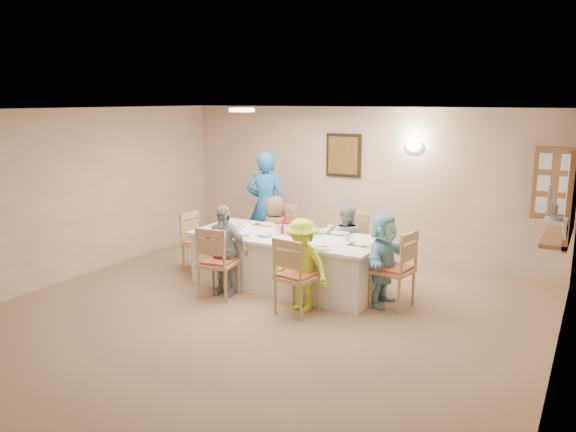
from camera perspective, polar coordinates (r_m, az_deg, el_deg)
The scene contains 49 objects.
ground at distance 6.75m, azimuth -4.43°, elevation -11.07°, with size 7.00×7.00×0.00m, color #9A7C58.
room_walls at distance 6.32m, azimuth -4.65°, elevation 1.68°, with size 7.00×7.00×7.00m.
wall_picture at distance 9.46m, azimuth 5.64°, elevation 6.15°, with size 0.62×0.05×0.72m.
wall_sconce at distance 9.01m, azimuth 12.66°, elevation 6.92°, with size 0.26×0.09×0.18m, color white.
ceiling_light at distance 8.03m, azimuth -4.71°, elevation 10.68°, with size 0.36×0.36×0.05m, color white.
serving_hatch at distance 7.64m, azimuth 26.96°, elevation 2.07°, with size 0.06×1.50×1.15m, color brown.
hatch_sill at distance 7.74m, azimuth 25.71°, elevation -1.67°, with size 0.30×1.50×0.05m, color brown.
shutter_door at distance 8.41m, azimuth 25.45°, elevation 2.99°, with size 0.55×0.04×1.00m, color brown.
fan_shelf at distance 6.33m, azimuth 25.54°, elevation -0.48°, with size 0.22×0.36×0.03m, color white.
desk_fan at distance 6.31m, azimuth 25.38°, elevation 0.87°, with size 0.30×0.30×0.28m, color #A5A5A8, non-canonical shape.
dining_table at distance 7.94m, azimuth -0.11°, elevation -4.59°, with size 2.69×1.14×0.76m, color white.
chair_back_left at distance 8.87m, azimuth -0.94°, elevation -2.08°, with size 0.47×0.47×0.99m, color tan, non-canonical shape.
chair_back_right at distance 8.35m, azimuth 6.20°, elevation -3.05°, with size 0.47×0.47×0.98m, color tan, non-canonical shape.
chair_front_left at distance 7.58m, azimuth -7.07°, elevation -4.59°, with size 0.47×0.47×0.99m, color tan, non-canonical shape.
chair_front_right at distance 6.96m, azimuth 0.96°, elevation -5.99°, with size 0.47×0.47×0.99m, color tan, non-canonical shape.
chair_left_end at distance 8.76m, azimuth -8.98°, elevation -2.64°, with size 0.44×0.44×0.92m, color tan, non-canonical shape.
chair_right_end at distance 7.30m, azimuth 10.59°, elevation -5.25°, with size 0.49×0.49×1.01m, color tan, non-canonical shape.
diner_back_left at distance 8.75m, azimuth -1.34°, elevation -1.71°, with size 0.61×0.44×1.16m, color brown.
diner_back_right at distance 8.22m, azimuth 5.88°, elevation -2.73°, with size 0.59×0.48×1.13m, color #9E9EAC.
diner_front_left at distance 7.64m, azimuth -6.56°, elevation -3.47°, with size 0.75×0.37×1.24m, color #A3A3A8.
diner_front_right at distance 7.03m, azimuth 1.43°, elevation -4.99°, with size 0.82×0.55×1.18m, color #D3FC2C.
diner_right_end at distance 7.31m, azimuth 9.65°, elevation -4.39°, with size 0.39×1.13×1.21m, color #8BD1E8.
caregiver at distance 9.30m, azimuth -2.25°, elevation 1.07°, with size 0.76×0.63×1.78m, color #206BB8.
placemat_fl at distance 7.81m, azimuth -5.47°, elevation -2.02°, with size 0.33×0.25×0.01m, color #472B19.
plate_fl at distance 7.80m, azimuth -5.47°, elevation -1.95°, with size 0.23×0.23×0.01m, color white.
napkin_fl at distance 7.67m, azimuth -4.58°, elevation -2.21°, with size 0.14×0.14×0.01m, color yellow.
placemat_fr at distance 7.21m, azimuth 2.41°, elevation -3.15°, with size 0.33×0.24×0.01m, color #472B19.
plate_fr at distance 7.21m, azimuth 2.41°, elevation -3.07°, with size 0.24×0.24×0.02m, color white.
napkin_fr at distance 7.09m, azimuth 3.52°, elevation -3.37°, with size 0.14×0.14×0.01m, color yellow.
placemat_bl at distance 8.49m, azimuth -2.24°, elevation -0.85°, with size 0.35×0.26×0.01m, color #472B19.
plate_bl at distance 8.49m, azimuth -2.24°, elevation -0.79°, with size 0.23×0.23×0.01m, color white.
napkin_bl at distance 8.36m, azimuth -1.37°, elevation -1.00°, with size 0.15×0.15×0.01m, color yellow.
placemat_br at distance 7.94m, azimuth 5.16°, elevation -1.78°, with size 0.35×0.26×0.01m, color #472B19.
plate_br at distance 7.94m, azimuth 5.16°, elevation -1.71°, with size 0.24×0.24×0.02m, color white.
napkin_br at distance 7.83m, azimuth 6.21°, elevation -1.95°, with size 0.14×0.14×0.01m, color yellow.
placemat_le at distance 8.42m, azimuth -6.64°, elevation -1.03°, with size 0.33×0.25×0.01m, color #472B19.
plate_le at distance 8.42m, azimuth -6.64°, elevation -0.96°, with size 0.24×0.24×0.02m, color white.
napkin_le at distance 8.28m, azimuth -5.83°, elevation -1.18°, with size 0.15×0.15×0.01m, color yellow.
placemat_re at distance 7.37m, azimuth 7.50°, elevation -2.90°, with size 0.33×0.24×0.01m, color #472B19.
plate_re at distance 7.37m, azimuth 7.50°, elevation -2.83°, with size 0.22×0.22×0.01m, color white.
napkin_re at distance 7.26m, azimuth 8.67°, elevation -3.11°, with size 0.15×0.15×0.01m, color yellow.
teacup_a at distance 7.97m, azimuth -6.38°, elevation -1.42°, with size 0.12×0.12×0.10m, color white.
teacup_b at distance 8.12m, azimuth 4.30°, elevation -1.19°, with size 0.11×0.11×0.08m, color white.
bowl_a at distance 7.77m, azimuth -2.37°, elevation -1.88°, with size 0.27×0.27×0.05m, color white.
bowl_b at distance 7.91m, azimuth 2.98°, elevation -1.61°, with size 0.22×0.22×0.06m, color white.
condiment_ketchup at distance 7.88m, azimuth -0.35°, elevation -0.91°, with size 0.12×0.13×0.26m, color red.
condiment_brown at distance 7.86m, azimuth 0.76°, elevation -1.12°, with size 0.12×0.12×0.21m, color #472C13.
condiment_malt at distance 7.72m, azimuth 0.58°, elevation -1.63°, with size 0.12×0.12×0.14m, color #472C13.
drinking_glass at distance 7.94m, azimuth -0.87°, elevation -1.34°, with size 0.07×0.07×0.10m, color silver.
Camera 1 is at (3.49, -5.15, 2.62)m, focal length 35.00 mm.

